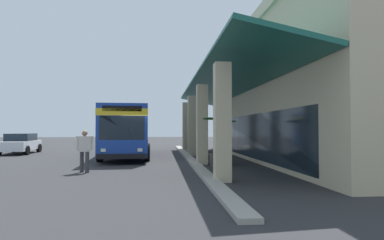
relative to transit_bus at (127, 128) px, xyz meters
name	(u,v)px	position (x,y,z in m)	size (l,w,h in m)	color
ground	(292,161)	(4.45, 9.51, -1.85)	(120.00, 120.00, 0.00)	#2D2D30
curb_strip	(190,158)	(2.63, 3.94, -1.79)	(27.19, 0.50, 0.12)	#9E998E
plaza_building	(343,94)	(2.63, 13.57, 2.14)	(22.96, 16.10, 7.97)	#C6B793
transit_bus	(127,128)	(0.00, 0.00, 0.00)	(11.33, 3.23, 3.34)	#193D9E
parked_sedan_white	(21,143)	(-3.13, -8.01, -1.10)	(4.53, 2.25, 1.47)	silver
pedestrian	(85,149)	(8.23, -0.89, -0.87)	(0.38, 0.69, 1.73)	#38383D
potted_palm	(220,155)	(6.02, 5.16, -1.33)	(1.60, 1.69, 2.40)	#4C4742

